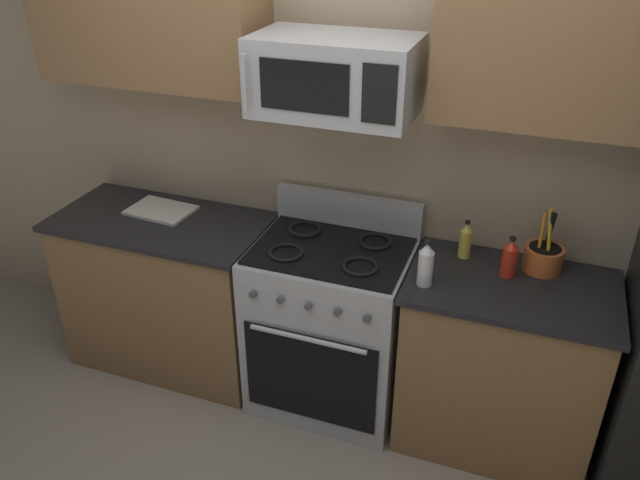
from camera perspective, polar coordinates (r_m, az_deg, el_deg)
The scene contains 11 objects.
wall_back at distance 3.17m, azimuth 3.27°, elevation 8.25°, with size 8.00×0.10×2.60m, color tan.
counter_left at distance 3.64m, azimuth -13.46°, elevation -4.54°, with size 1.14×0.59×0.91m.
range_oven at distance 3.27m, azimuth 0.96°, elevation -7.61°, with size 0.76×0.63×1.09m.
counter_right at distance 3.16m, azimuth 15.87°, elevation -10.76°, with size 0.92×0.59×0.91m.
microwave at distance 2.73m, azimuth 1.37°, elevation 14.59°, with size 0.68×0.44×0.33m.
upper_cabinets_right at distance 2.66m, azimuth 20.97°, elevation 17.84°, with size 0.91×0.34×0.78m.
utensil_crock at distance 3.02m, azimuth 19.51°, elevation -1.46°, with size 0.17×0.17×0.32m.
cutting_board at distance 3.50m, azimuth -14.17°, elevation 2.62°, with size 0.34×0.24×0.02m, color silver.
bottle_oil at distance 3.02m, azimuth 12.99°, elevation -0.04°, with size 0.06×0.06×0.19m.
bottle_hot_sauce at distance 2.92m, azimuth 16.74°, elevation -1.59°, with size 0.07×0.07×0.20m.
bottle_vinegar at distance 2.76m, azimuth 9.52°, elevation -2.19°, with size 0.07×0.07×0.22m.
Camera 1 is at (0.85, -1.85, 2.43)m, focal length 35.46 mm.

